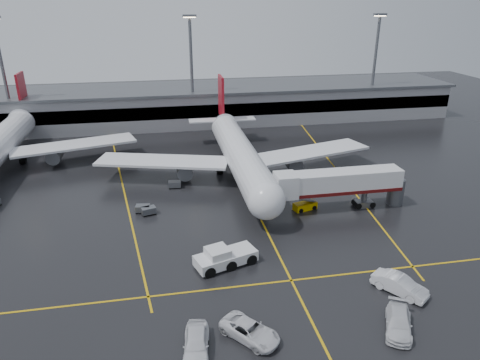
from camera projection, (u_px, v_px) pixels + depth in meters
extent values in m
plane|color=black|center=(250.00, 198.00, 68.43)|extent=(220.00, 220.00, 0.00)
cube|color=gold|center=(250.00, 198.00, 68.42)|extent=(0.25, 90.00, 0.02)
cube|color=gold|center=(291.00, 280.00, 48.46)|extent=(60.00, 0.25, 0.02)
cube|color=gold|center=(122.00, 183.00, 74.08)|extent=(9.99, 69.35, 0.02)
cube|color=gold|center=(335.00, 168.00, 80.57)|extent=(7.57, 69.64, 0.02)
cube|color=gray|center=(211.00, 105.00, 110.46)|extent=(120.00, 18.00, 8.00)
cube|color=black|center=(216.00, 111.00, 102.28)|extent=(120.00, 0.40, 3.00)
cube|color=#595B60|center=(211.00, 87.00, 108.81)|extent=(122.00, 19.00, 0.60)
cylinder|color=#595B60|center=(5.00, 80.00, 94.07)|extent=(0.70, 0.70, 25.00)
cylinder|color=#595B60|center=(192.00, 75.00, 100.90)|extent=(0.70, 0.70, 25.00)
cube|color=#595B60|center=(189.00, 16.00, 96.02)|extent=(3.00, 1.20, 0.50)
cube|color=#FFE5B2|center=(189.00, 17.00, 96.14)|extent=(2.60, 0.90, 0.20)
cylinder|color=#595B60|center=(374.00, 69.00, 108.58)|extent=(0.70, 0.70, 25.00)
cube|color=#595B60|center=(380.00, 14.00, 103.70)|extent=(3.00, 1.20, 0.50)
cube|color=#FFE5B2|center=(380.00, 16.00, 103.82)|extent=(2.60, 0.90, 0.20)
cylinder|color=silver|center=(241.00, 156.00, 74.08)|extent=(5.20, 36.00, 5.20)
sphere|color=silver|center=(266.00, 200.00, 57.74)|extent=(5.20, 5.20, 5.20)
cone|color=silver|center=(222.00, 121.00, 92.90)|extent=(4.94, 8.00, 4.94)
cube|color=maroon|center=(221.00, 97.00, 91.93)|extent=(0.50, 5.50, 8.50)
cube|color=silver|center=(222.00, 120.00, 92.83)|extent=(14.00, 3.00, 0.25)
cube|color=silver|center=(163.00, 161.00, 73.98)|extent=(22.80, 11.83, 0.40)
cube|color=silver|center=(310.00, 152.00, 78.42)|extent=(22.80, 11.83, 0.40)
cylinder|color=#595B60|center=(184.00, 170.00, 74.21)|extent=(2.60, 4.50, 2.60)
cylinder|color=#595B60|center=(293.00, 162.00, 77.45)|extent=(2.60, 4.50, 2.60)
cylinder|color=#595B60|center=(261.00, 212.00, 61.69)|extent=(0.56, 0.56, 2.00)
cylinder|color=#595B60|center=(220.00, 168.00, 77.48)|extent=(0.56, 0.56, 2.00)
cylinder|color=#595B60|center=(255.00, 166.00, 78.57)|extent=(0.56, 0.56, 2.00)
cylinder|color=black|center=(260.00, 216.00, 61.90)|extent=(0.40, 1.10, 1.10)
cylinder|color=black|center=(220.00, 171.00, 77.65)|extent=(1.00, 1.40, 1.40)
cylinder|color=black|center=(255.00, 168.00, 78.74)|extent=(1.00, 1.40, 1.40)
cone|color=silver|center=(25.00, 116.00, 96.63)|extent=(4.94, 8.00, 4.94)
cube|color=maroon|center=(22.00, 93.00, 95.65)|extent=(0.50, 5.50, 8.50)
cube|color=silver|center=(25.00, 115.00, 96.55)|extent=(14.00, 3.00, 0.25)
cube|color=silver|center=(75.00, 145.00, 82.14)|extent=(22.80, 11.83, 0.40)
cylinder|color=#595B60|center=(55.00, 155.00, 81.17)|extent=(2.60, 4.50, 2.60)
cylinder|color=#595B60|center=(22.00, 158.00, 82.29)|extent=(0.56, 0.56, 2.00)
cylinder|color=black|center=(23.00, 161.00, 82.47)|extent=(1.00, 1.40, 1.40)
cube|color=silver|center=(340.00, 181.00, 63.34)|extent=(18.00, 3.20, 3.00)
cube|color=#4C0B0B|center=(340.00, 189.00, 63.84)|extent=(18.00, 3.30, 0.50)
cube|color=silver|center=(286.00, 185.00, 61.94)|extent=(3.00, 3.40, 3.30)
cylinder|color=#595B60|center=(364.00, 197.00, 65.14)|extent=(0.80, 0.80, 3.00)
cube|color=#595B60|center=(363.00, 204.00, 65.54)|extent=(2.60, 1.60, 0.90)
cylinder|color=#595B60|center=(396.00, 191.00, 65.80)|extent=(2.40, 2.40, 4.00)
cylinder|color=black|center=(356.00, 204.00, 65.35)|extent=(0.90, 1.80, 0.90)
cylinder|color=black|center=(370.00, 203.00, 65.73)|extent=(0.90, 1.80, 0.90)
cube|color=silver|center=(226.00, 258.00, 50.97)|extent=(7.73, 4.98, 1.23)
cube|color=silver|center=(218.00, 253.00, 50.12)|extent=(3.11, 3.11, 1.03)
cube|color=black|center=(218.00, 253.00, 50.12)|extent=(2.80, 2.80, 0.92)
cylinder|color=black|center=(205.00, 267.00, 49.92)|extent=(2.23, 3.34, 1.34)
cylinder|color=black|center=(226.00, 261.00, 51.11)|extent=(2.23, 3.34, 1.34)
cylinder|color=black|center=(246.00, 255.00, 52.30)|extent=(2.23, 3.34, 1.34)
cube|color=#D6A500|center=(305.00, 206.00, 64.59)|extent=(3.74, 2.34, 1.06)
cube|color=#595B60|center=(305.00, 200.00, 64.20)|extent=(3.46, 1.75, 1.21)
cylinder|color=black|center=(298.00, 209.00, 64.21)|extent=(1.10, 1.76, 0.68)
cylinder|color=black|center=(311.00, 206.00, 65.16)|extent=(1.10, 1.76, 0.68)
imported|color=silver|center=(250.00, 331.00, 39.97)|extent=(5.81, 6.16, 1.61)
imported|color=silver|center=(399.00, 322.00, 41.02)|extent=(4.63, 6.07, 1.64)
imported|color=silver|center=(400.00, 285.00, 46.14)|extent=(5.04, 5.87, 1.91)
imported|color=silver|center=(196.00, 343.00, 38.34)|extent=(2.93, 5.76, 1.88)
cube|color=#595B60|center=(149.00, 210.00, 63.02)|extent=(2.28, 1.80, 0.90)
cylinder|color=black|center=(144.00, 216.00, 62.45)|extent=(0.40, 0.20, 0.40)
cylinder|color=black|center=(155.00, 213.00, 63.12)|extent=(0.40, 0.20, 0.40)
cylinder|color=black|center=(142.00, 213.00, 63.28)|extent=(0.40, 0.20, 0.40)
cylinder|color=black|center=(153.00, 211.00, 63.94)|extent=(0.40, 0.20, 0.40)
cube|color=#595B60|center=(143.00, 208.00, 63.63)|extent=(2.16, 1.57, 0.90)
cylinder|color=black|center=(137.00, 213.00, 63.32)|extent=(0.40, 0.20, 0.40)
cylinder|color=black|center=(148.00, 213.00, 63.39)|extent=(0.40, 0.20, 0.40)
cylinder|color=black|center=(138.00, 210.00, 64.24)|extent=(0.40, 0.20, 0.40)
cylinder|color=black|center=(149.00, 209.00, 64.31)|extent=(0.40, 0.20, 0.40)
cube|color=#595B60|center=(175.00, 184.00, 71.90)|extent=(2.08, 1.43, 0.90)
cylinder|color=black|center=(170.00, 188.00, 71.53)|extent=(0.40, 0.20, 0.40)
cylinder|color=black|center=(180.00, 188.00, 71.71)|extent=(0.40, 0.20, 0.40)
cylinder|color=black|center=(170.00, 186.00, 72.45)|extent=(0.40, 0.20, 0.40)
cylinder|color=black|center=(180.00, 185.00, 72.63)|extent=(0.40, 0.20, 0.40)
cylinder|color=black|center=(0.00, 204.00, 65.93)|extent=(0.40, 0.20, 0.40)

